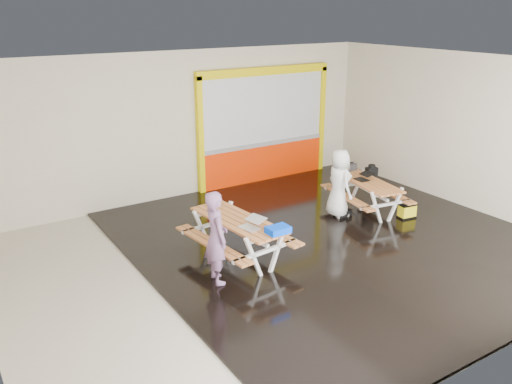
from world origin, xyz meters
TOP-DOWN VIEW (x-y plane):
  - room at (0.00, 0.00)m, footprint 10.02×8.02m
  - deck at (1.25, 0.00)m, footprint 7.50×7.98m
  - kiosk at (2.20, 3.93)m, footprint 3.88×0.16m
  - picnic_table_left at (-0.79, 0.27)m, footprint 1.61×2.20m
  - picnic_table_right at (2.86, 0.77)m, footprint 1.56×2.07m
  - person_left at (-1.54, -0.30)m, footprint 0.48×0.64m
  - person_right at (2.15, 0.90)m, footprint 0.58×0.80m
  - laptop_left at (-0.78, -0.19)m, footprint 0.46×0.43m
  - laptop_right at (2.86, 0.89)m, footprint 0.37×0.33m
  - blue_pouch at (-0.54, -0.63)m, footprint 0.39×0.28m
  - toolbox at (3.05, 1.57)m, footprint 0.36×0.20m
  - backpack at (3.46, 1.25)m, footprint 0.29×0.23m
  - dark_case at (2.23, 0.82)m, footprint 0.37×0.29m
  - fluke_bag at (3.33, -0.03)m, footprint 0.40×0.29m

SIDE VIEW (x-z plane):
  - deck at x=1.25m, z-range 0.00..0.05m
  - dark_case at x=2.23m, z-range 0.05..0.18m
  - fluke_bag at x=3.33m, z-range 0.04..0.36m
  - picnic_table_right at x=2.86m, z-range 0.20..0.96m
  - picnic_table_left at x=-0.79m, z-range 0.22..1.04m
  - backpack at x=3.46m, z-range 0.48..0.91m
  - person_right at x=2.15m, z-range 0.04..1.55m
  - laptop_right at x=2.86m, z-range 0.73..0.88m
  - toolbox at x=3.05m, z-range 0.74..0.94m
  - person_left at x=-1.54m, z-range 0.06..1.66m
  - laptop_left at x=-0.78m, z-range 0.79..0.96m
  - blue_pouch at x=-0.54m, z-range 0.82..0.93m
  - kiosk at x=2.20m, z-range -0.06..2.94m
  - room at x=0.00m, z-range -0.01..3.51m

